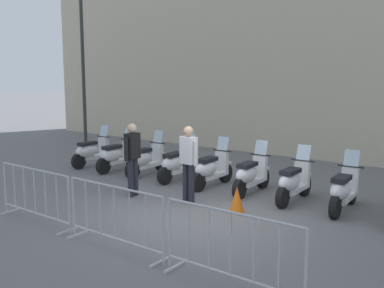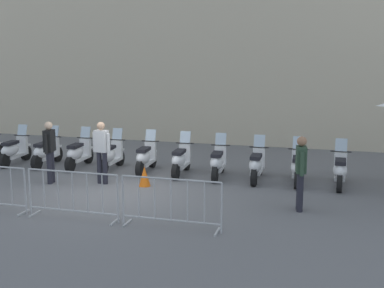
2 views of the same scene
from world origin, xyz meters
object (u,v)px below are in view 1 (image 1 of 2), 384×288
object	(u,v)px
motorcycle_0	(92,152)
barrier_segment_2	(230,250)
motorcycle_4	(211,170)
street_lamp	(83,52)
motorcycle_6	(293,183)
barrier_segment_1	(114,218)
officer_near_row_end	(189,160)
officer_by_barriers	(132,155)
motorcycle_5	(250,175)
motorcycle_7	(343,191)
motorcycle_1	(116,156)
motorcycle_2	(146,160)
motorcycle_3	(177,164)
traffic_cone	(237,199)
barrier_segment_0	(35,196)

from	to	relation	value
motorcycle_0	barrier_segment_2	size ratio (longest dim) A/B	0.81
motorcycle_4	street_lamp	size ratio (longest dim) A/B	0.28
motorcycle_0	motorcycle_4	world-z (taller)	same
motorcycle_6	street_lamp	xyz separation A→B (m)	(-8.43, 2.38, 3.21)
barrier_segment_1	officer_near_row_end	world-z (taller)	officer_near_row_end
street_lamp	officer_by_barriers	distance (m)	6.79
motorcycle_5	motorcycle_7	distance (m)	2.26
motorcycle_1	motorcycle_7	bearing A→B (deg)	-7.17
motorcycle_0	barrier_segment_1	xyz separation A→B (m)	(5.03, -4.97, 0.07)
motorcycle_2	motorcycle_3	distance (m)	1.13
motorcycle_4	motorcycle_0	bearing A→B (deg)	173.36
motorcycle_0	officer_near_row_end	xyz separation A→B (m)	(4.73, -2.06, 0.53)
barrier_segment_1	street_lamp	xyz separation A→B (m)	(-6.74, 6.52, 3.14)
motorcycle_6	motorcycle_0	bearing A→B (deg)	172.94
motorcycle_0	officer_near_row_end	world-z (taller)	officer_near_row_end
motorcycle_4	barrier_segment_1	bearing A→B (deg)	-83.00
motorcycle_0	motorcycle_3	bearing A→B (deg)	-5.70
motorcycle_6	barrier_segment_1	bearing A→B (deg)	-112.29
motorcycle_0	motorcycle_3	xyz separation A→B (m)	(3.37, -0.34, 0.00)
motorcycle_0	officer_near_row_end	distance (m)	5.19
motorcycle_1	traffic_cone	bearing A→B (deg)	-22.34
motorcycle_2	traffic_cone	world-z (taller)	motorcycle_2
barrier_segment_1	officer_by_barriers	size ratio (longest dim) A/B	1.23
barrier_segment_0	street_lamp	xyz separation A→B (m)	(-4.52, 6.22, 3.14)
motorcycle_6	barrier_segment_0	xyz separation A→B (m)	(-3.91, -3.84, 0.07)
motorcycle_4	street_lamp	bearing A→B (deg)	161.50
motorcycle_3	motorcycle_2	bearing A→B (deg)	174.72
motorcycle_4	barrier_segment_0	world-z (taller)	motorcycle_4
motorcycle_1	motorcycle_7	size ratio (longest dim) A/B	1.00
barrier_segment_0	street_lamp	bearing A→B (deg)	126.01
motorcycle_0	barrier_segment_0	distance (m)	5.45
motorcycle_6	officer_near_row_end	distance (m)	2.40
barrier_segment_1	street_lamp	distance (m)	9.89
officer_by_barriers	street_lamp	bearing A→B (deg)	143.15
motorcycle_3	barrier_segment_2	size ratio (longest dim) A/B	0.81
street_lamp	officer_by_barriers	bearing A→B (deg)	-36.85
motorcycle_1	motorcycle_3	xyz separation A→B (m)	(2.25, -0.18, 0.00)
barrier_segment_0	barrier_segment_2	size ratio (longest dim) A/B	1.00
motorcycle_0	officer_by_barriers	xyz separation A→B (m)	(3.29, -2.19, 0.53)
motorcycle_0	barrier_segment_0	bearing A→B (deg)	-58.90
motorcycle_4	street_lamp	distance (m)	7.28
barrier_segment_2	officer_near_row_end	size ratio (longest dim) A/B	1.23
officer_near_row_end	traffic_cone	bearing A→B (deg)	-4.11
motorcycle_2	officer_by_barriers	distance (m)	2.28
traffic_cone	motorcycle_5	bearing A→B (deg)	102.29
motorcycle_1	motorcycle_7	distance (m)	6.78
motorcycle_0	motorcycle_6	bearing A→B (deg)	-7.06
motorcycle_3	motorcycle_4	world-z (taller)	same
barrier_segment_2	motorcycle_0	bearing A→B (deg)	144.03
motorcycle_4	motorcycle_1	bearing A→B (deg)	173.87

